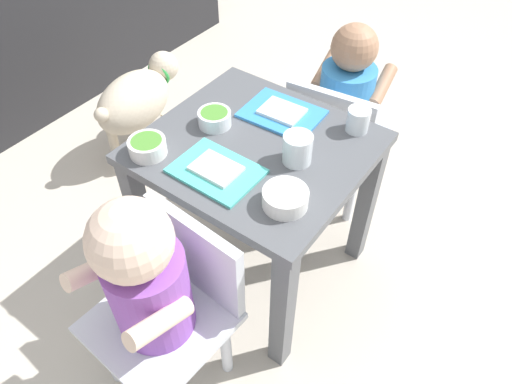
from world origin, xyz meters
The scene contains 12 objects.
ground_plane centered at (0.00, 0.00, 0.00)m, with size 7.00×7.00×0.00m, color beige.
dining_table centered at (0.00, 0.00, 0.38)m, with size 0.49×0.52×0.48m.
seated_child_left centered at (-0.41, -0.04, 0.40)m, with size 0.30×0.30×0.64m.
seated_child_right centered at (0.40, -0.03, 0.38)m, with size 0.31×0.31×0.62m.
dog centered at (0.19, 0.67, 0.22)m, with size 0.42×0.22×0.33m.
food_tray_left centered at (-0.13, 0.01, 0.48)m, with size 0.14×0.20×0.02m.
food_tray_right centered at (0.13, 0.01, 0.48)m, with size 0.16×0.20×0.02m.
water_cup_left centered at (0.19, -0.17, 0.50)m, with size 0.06×0.06×0.06m.
water_cup_right centered at (0.01, -0.11, 0.51)m, with size 0.07×0.07×0.07m.
cereal_bowl_left_side centered at (0.00, 0.13, 0.50)m, with size 0.08×0.08×0.04m.
veggie_bowl_far centered at (-0.13, -0.17, 0.50)m, with size 0.10×0.10×0.04m.
veggie_bowl_near centered at (-0.18, 0.19, 0.50)m, with size 0.09×0.09×0.04m.
Camera 1 is at (-0.71, -0.52, 1.22)m, focal length 33.26 mm.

